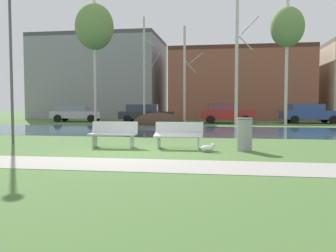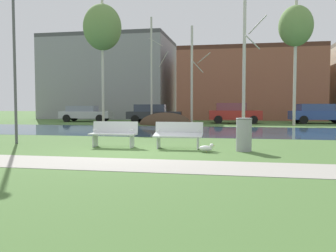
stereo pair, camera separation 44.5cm
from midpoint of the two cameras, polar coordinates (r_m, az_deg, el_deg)
The scene contains 20 objects.
ground_plane at distance 20.58m, azimuth 3.07°, elevation -0.66°, with size 120.00×120.00×0.00m, color #476B33.
paved_path_strip at distance 8.79m, azimuth -7.71°, elevation -6.02°, with size 60.00×1.84×0.01m, color #9E998E.
river_band at distance 20.00m, azimuth 2.84°, elevation -0.76°, with size 80.00×8.32×0.01m, color #2D475B.
soil_mound at distance 26.37m, azimuth 0.07°, elevation 0.22°, with size 3.90×3.08×1.80m, color #423021.
bench_left at distance 12.29m, azimuth -7.62°, elevation -1.16°, with size 1.61×0.58×0.87m.
bench_right at distance 11.78m, azimuth 2.73°, elevation -1.33°, with size 1.61×0.58×0.87m.
trash_bin at distance 11.38m, azimuth 13.11°, elevation -1.26°, with size 0.50×0.50×1.03m.
seagull at distance 10.93m, azimuth 7.32°, elevation -3.50°, with size 0.48×0.18×0.27m.
streetlamp at distance 14.57m, azimuth -22.53°, elevation 13.49°, with size 0.32×0.32×6.22m.
birch_far_left at distance 28.72m, azimuth -9.97°, elevation 15.18°, with size 2.91×2.91×9.47m.
birch_left at distance 27.33m, azimuth -2.11°, elevation 8.90°, with size 1.40×2.20×8.04m.
birch_center_left at distance 27.18m, azimuth 4.37°, elevation 8.18°, with size 1.50×2.29×7.35m.
birch_center at distance 26.09m, azimuth 12.61°, elevation 10.18°, with size 1.62×2.56×8.95m.
birch_center_right at distance 27.40m, azimuth 20.16°, elevation 14.62°, with size 2.36×2.36×8.91m.
parked_van_nearest_silver at distance 31.92m, azimuth -12.65°, elevation 2.01°, with size 4.50×2.38×1.38m.
parked_sedan_second_dark at distance 29.50m, azimuth -1.95°, elevation 2.08°, with size 4.60×2.31×1.50m.
parked_hatch_third_red at distance 28.86m, azimuth 10.85°, elevation 2.09°, with size 4.22×2.42×1.61m.
parked_wagon_fourth_blue at distance 30.33m, azimuth 23.26°, elevation 1.88°, with size 4.63×2.39×1.54m.
building_grey_warehouse at distance 40.99m, azimuth -8.71°, elevation 7.45°, with size 13.25×9.27×8.80m.
building_brick_low at distance 38.10m, azimuth 13.04°, elevation 6.41°, with size 13.73×8.36×7.07m.
Camera 2 is at (2.98, -10.31, 1.43)m, focal length 38.25 mm.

